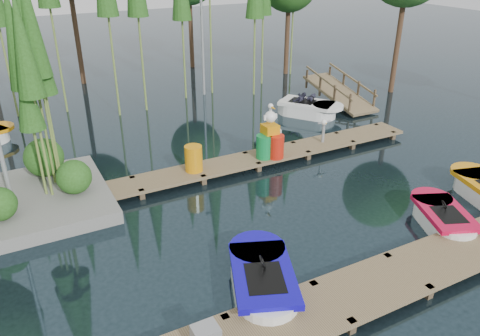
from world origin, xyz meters
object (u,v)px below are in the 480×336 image
boat_blue (263,282)px  boat_red (443,219)px  drum_cluster (271,141)px  yellow_barrel (194,158)px

boat_blue → boat_red: bearing=21.9°
boat_blue → drum_cluster: 6.74m
boat_blue → yellow_barrel: size_ratio=3.71×
boat_red → yellow_barrel: yellow_barrel is taller
boat_blue → yellow_barrel: 5.87m
yellow_barrel → drum_cluster: size_ratio=0.46×
drum_cluster → boat_red: bearing=-70.3°
boat_red → boat_blue: bearing=-157.0°
yellow_barrel → drum_cluster: 2.82m
boat_red → drum_cluster: (-2.02, 5.64, 0.61)m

